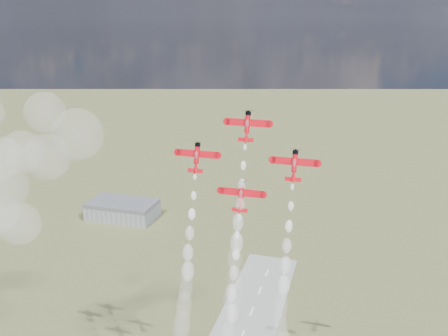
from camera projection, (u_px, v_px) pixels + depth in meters
name	position (u px, v px, depth m)	size (l,w,h in m)	color
hangar	(123.00, 209.00, 354.78)	(50.00, 28.00, 13.00)	gray
plane_lead	(247.00, 126.00, 134.71)	(12.60, 5.30, 8.72)	red
plane_left	(197.00, 157.00, 138.49)	(12.60, 5.30, 8.72)	red
plane_right	(294.00, 165.00, 130.93)	(12.60, 5.30, 8.72)	red
plane_slot	(241.00, 196.00, 134.71)	(12.60, 5.30, 8.72)	red
smoke_trail_lead	(235.00, 268.00, 134.64)	(5.32, 17.11, 44.10)	white
smoke_trail_left	(185.00, 295.00, 138.40)	(5.14, 17.23, 44.24)	white
smoke_trail_right	(282.00, 312.00, 130.91)	(5.79, 16.33, 44.17)	white
drifted_smoke_cloud	(22.00, 171.00, 174.55)	(54.32, 39.11, 57.09)	white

